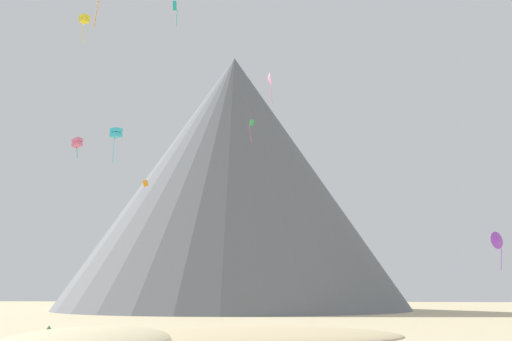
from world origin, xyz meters
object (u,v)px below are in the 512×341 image
object	(u,v)px
bush_far_left	(251,338)
kite_green_high	(251,127)
kite_orange_mid	(145,183)
kite_pink_high	(269,80)
bush_near_right	(382,335)
rock_massif	(236,188)
kite_violet_low	(498,241)
kite_cyan_mid	(116,133)
bush_mid_center	(49,330)
kite_rainbow_mid	(77,143)
kite_teal_high	(175,9)
kite_yellow_high	(84,19)

from	to	relation	value
bush_far_left	kite_green_high	size ratio (longest dim) A/B	0.38
kite_orange_mid	kite_pink_high	xyz separation A→B (m)	(22.18, -28.31, 6.68)
bush_near_right	rock_massif	xyz separation A→B (m)	(-23.67, 79.41, 26.70)
kite_violet_low	kite_cyan_mid	world-z (taller)	kite_cyan_mid
kite_cyan_mid	bush_mid_center	bearing A→B (deg)	116.09
bush_near_right	bush_mid_center	xyz separation A→B (m)	(-30.89, 1.06, 0.18)
kite_rainbow_mid	kite_violet_low	distance (m)	54.07
kite_violet_low	kite_green_high	bearing A→B (deg)	99.50
bush_near_right	kite_cyan_mid	distance (m)	43.63
kite_cyan_mid	kite_pink_high	bearing A→B (deg)	-178.22
kite_green_high	kite_pink_high	size ratio (longest dim) A/B	1.10
bush_far_left	kite_rainbow_mid	bearing A→B (deg)	133.39
kite_rainbow_mid	bush_mid_center	bearing A→B (deg)	32.80
bush_mid_center	kite_teal_high	xyz separation A→B (m)	(7.70, 14.80, 39.24)
kite_violet_low	kite_yellow_high	distance (m)	57.49
rock_massif	kite_pink_high	world-z (taller)	rock_massif
kite_green_high	kite_pink_high	world-z (taller)	kite_green_high
bush_far_left	rock_massif	distance (m)	91.18
kite_pink_high	bush_far_left	bearing A→B (deg)	-3.43
kite_rainbow_mid	rock_massif	bearing A→B (deg)	-178.90
rock_massif	kite_cyan_mid	distance (m)	61.22
bush_near_right	kite_yellow_high	world-z (taller)	kite_yellow_high
kite_cyan_mid	kite_yellow_high	world-z (taller)	kite_yellow_high
bush_mid_center	kite_orange_mid	xyz separation A→B (m)	(-1.92, 37.22, 20.53)
bush_mid_center	kite_violet_low	xyz separation A→B (m)	(44.11, 8.94, 8.75)
rock_massif	kite_violet_low	xyz separation A→B (m)	(36.88, -69.41, -17.77)
bush_near_right	bush_mid_center	distance (m)	30.91
bush_far_left	kite_cyan_mid	size ratio (longest dim) A/B	0.34
bush_far_left	kite_yellow_high	distance (m)	51.44
kite_violet_low	kite_pink_high	distance (m)	30.16
kite_rainbow_mid	kite_yellow_high	size ratio (longest dim) A/B	0.74
kite_green_high	kite_orange_mid	bearing A→B (deg)	8.89
rock_massif	kite_violet_low	world-z (taller)	rock_massif
kite_teal_high	kite_cyan_mid	bearing A→B (deg)	-143.62
bush_far_left	kite_pink_high	distance (m)	32.04
kite_teal_high	kite_pink_high	size ratio (longest dim) A/B	0.94
bush_mid_center	kite_rainbow_mid	distance (m)	31.66
bush_near_right	kite_cyan_mid	size ratio (longest dim) A/B	0.23
bush_far_left	kite_cyan_mid	xyz separation A→B (m)	(-20.49, 25.60, 23.79)
kite_yellow_high	kite_cyan_mid	bearing A→B (deg)	-124.90
kite_rainbow_mid	kite_pink_high	bearing A→B (deg)	81.51
rock_massif	kite_yellow_high	distance (m)	65.31
bush_near_right	rock_massif	world-z (taller)	rock_massif
kite_cyan_mid	kite_pink_high	size ratio (longest dim) A/B	1.22
rock_massif	kite_green_high	world-z (taller)	rock_massif
kite_cyan_mid	kite_yellow_high	size ratio (longest dim) A/B	1.20
bush_mid_center	rock_massif	bearing A→B (deg)	84.73
bush_mid_center	kite_yellow_high	xyz separation A→B (m)	(-4.56, 15.28, 38.69)
kite_violet_low	kite_rainbow_mid	bearing A→B (deg)	132.50
bush_near_right	bush_far_left	size ratio (longest dim) A/B	0.67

